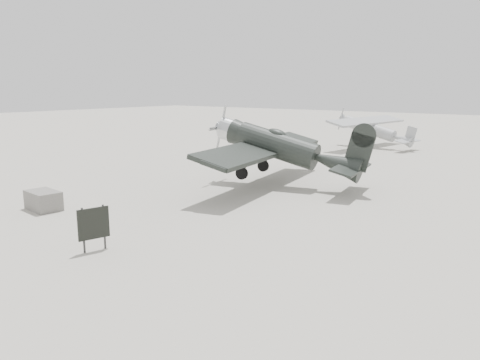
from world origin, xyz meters
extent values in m
plane|color=#A4A192|center=(0.00, 0.00, 0.00)|extent=(160.00, 160.00, 0.00)
cylinder|color=black|center=(-0.69, 7.50, 2.01)|extent=(4.29, 1.97, 1.32)
cone|color=black|center=(2.37, 8.01, 2.06)|extent=(2.61, 1.60, 1.22)
cylinder|color=#BABDBF|center=(-3.52, 7.03, 2.01)|extent=(1.02, 1.29, 1.17)
cone|color=#BABDBF|center=(-4.08, 6.94, 2.01)|extent=(0.41, 0.57, 0.53)
cube|color=#BABDBF|center=(-4.01, 6.95, 2.01)|extent=(0.08, 0.18, 2.44)
ellipsoid|color=black|center=(-0.88, 7.47, 2.59)|extent=(1.12, 0.80, 0.43)
cube|color=black|center=(-1.34, 7.39, 1.68)|extent=(3.79, 11.45, 0.21)
cube|color=black|center=(3.11, 8.13, 2.11)|extent=(1.66, 4.06, 0.09)
cube|color=black|center=(3.25, 8.15, 2.91)|extent=(1.13, 0.28, 1.69)
cylinder|color=black|center=(-1.51, 6.08, 0.40)|extent=(0.66, 0.25, 0.64)
cylinder|color=black|center=(-1.92, 8.58, 0.40)|extent=(0.66, 0.25, 0.64)
cylinder|color=#333333|center=(-1.51, 6.08, 1.03)|extent=(0.12, 0.12, 1.32)
cylinder|color=#333333|center=(-1.92, 8.58, 1.03)|extent=(0.12, 0.12, 1.32)
cylinder|color=black|center=(3.34, 8.17, 1.66)|extent=(0.22, 0.11, 0.21)
cylinder|color=#989A9D|center=(-2.98, 25.24, 1.57)|extent=(4.63, 1.61, 0.96)
cone|color=#989A9D|center=(0.04, 24.79, 1.57)|extent=(1.68, 1.09, 0.87)
cone|color=#989A9D|center=(-5.49, 25.61, 1.57)|extent=(0.65, 0.97, 0.91)
cube|color=#989A9D|center=(-5.83, 25.66, 1.57)|extent=(0.06, 0.13, 1.92)
cube|color=#989A9D|center=(-3.33, 25.29, 2.11)|extent=(3.05, 9.74, 0.16)
cube|color=#989A9D|center=(0.47, 24.73, 1.61)|extent=(1.21, 3.05, 0.07)
cube|color=#989A9D|center=(0.56, 24.71, 2.18)|extent=(0.79, 0.18, 1.13)
cylinder|color=black|center=(-3.82, 24.39, 0.24)|extent=(0.50, 0.19, 0.49)
cylinder|color=black|center=(-3.53, 26.29, 0.24)|extent=(0.50, 0.19, 0.49)
cylinder|color=#333333|center=(-3.82, 24.39, 0.74)|extent=(0.09, 0.09, 1.05)
cylinder|color=#333333|center=(-3.53, 26.29, 0.74)|extent=(0.09, 0.09, 1.05)
cylinder|color=black|center=(0.64, 24.70, 1.31)|extent=(0.16, 0.08, 0.16)
cube|color=#64615D|center=(-5.75, -2.33, 0.39)|extent=(1.66, 1.14, 0.78)
cylinder|color=#333333|center=(-0.01, -4.38, 0.70)|extent=(0.08, 0.08, 1.41)
cylinder|color=#333333|center=(0.16, -3.76, 0.70)|extent=(0.08, 0.08, 1.41)
cube|color=black|center=(0.07, -4.07, 0.87)|extent=(0.32, 0.96, 0.98)
cube|color=beige|center=(0.04, -4.06, 0.92)|extent=(0.21, 0.73, 0.20)
camera|label=1|loc=(11.91, -12.31, 4.96)|focal=35.00mm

